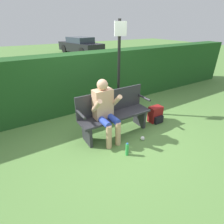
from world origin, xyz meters
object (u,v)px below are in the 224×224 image
(park_bench, at_px, (114,113))
(signpost, at_px, (119,64))
(water_bottle, at_px, (127,149))
(person_seated, at_px, (105,108))
(parked_car, at_px, (80,46))
(backpack, at_px, (156,115))

(park_bench, bearing_deg, signpost, 50.99)
(water_bottle, height_order, signpost, signpost)
(signpost, bearing_deg, person_seated, -135.26)
(parked_car, bearing_deg, person_seated, 148.13)
(backpack, height_order, signpost, signpost)
(water_bottle, distance_m, parked_car, 12.63)
(parked_car, bearing_deg, backpack, 154.70)
(person_seated, xyz_separation_m, parked_car, (4.11, 11.29, -0.10))
(park_bench, height_order, person_seated, person_seated)
(park_bench, distance_m, signpost, 1.30)
(park_bench, height_order, backpack, park_bench)
(backpack, bearing_deg, person_seated, 179.36)
(signpost, height_order, parked_car, signpost)
(person_seated, relative_size, backpack, 3.24)
(person_seated, height_order, backpack, person_seated)
(backpack, xyz_separation_m, signpost, (-0.50, 0.92, 1.12))
(park_bench, xyz_separation_m, signpost, (0.64, 0.78, 0.83))
(park_bench, xyz_separation_m, person_seated, (-0.28, -0.12, 0.22))
(park_bench, bearing_deg, backpack, -6.78)
(person_seated, relative_size, water_bottle, 4.81)
(signpost, xyz_separation_m, parked_car, (3.20, 10.38, -0.70))
(park_bench, distance_m, person_seated, 0.37)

